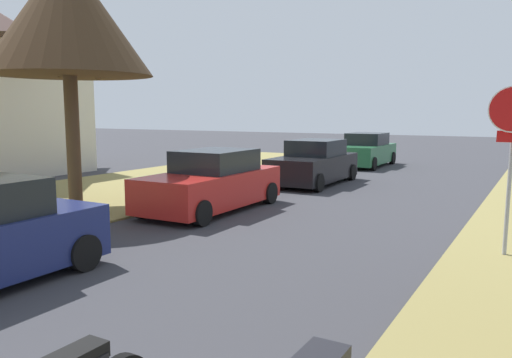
{
  "coord_description": "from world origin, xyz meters",
  "views": [
    {
      "loc": [
        5.09,
        2.06,
        2.55
      ],
      "look_at": [
        0.84,
        9.4,
        1.43
      ],
      "focal_mm": 35.55,
      "sensor_mm": 36.0,
      "label": 1
    }
  ],
  "objects_px": {
    "stop_sign_far": "(512,134)",
    "parked_sedan_black": "(314,164)",
    "street_tree_left_mid_b": "(67,15)",
    "parked_sedan_green": "(366,151)",
    "parked_sedan_red": "(212,183)"
  },
  "relations": [
    {
      "from": "street_tree_left_mid_b",
      "to": "parked_sedan_red",
      "type": "height_order",
      "value": "street_tree_left_mid_b"
    },
    {
      "from": "street_tree_left_mid_b",
      "to": "parked_sedan_red",
      "type": "relative_size",
      "value": 1.46
    },
    {
      "from": "parked_sedan_red",
      "to": "parked_sedan_green",
      "type": "xyz_separation_m",
      "value": [
        0.03,
        12.71,
        0.0
      ]
    },
    {
      "from": "stop_sign_far",
      "to": "parked_sedan_black",
      "type": "xyz_separation_m",
      "value": [
        -6.68,
        6.89,
        -1.46
      ]
    },
    {
      "from": "parked_sedan_black",
      "to": "parked_sedan_green",
      "type": "xyz_separation_m",
      "value": [
        -0.29,
        6.81,
        0.0
      ]
    },
    {
      "from": "street_tree_left_mid_b",
      "to": "parked_sedan_green",
      "type": "xyz_separation_m",
      "value": [
        3.13,
        14.5,
        -4.25
      ]
    },
    {
      "from": "stop_sign_far",
      "to": "parked_sedan_black",
      "type": "height_order",
      "value": "stop_sign_far"
    },
    {
      "from": "street_tree_left_mid_b",
      "to": "parked_sedan_red",
      "type": "bearing_deg",
      "value": 29.9
    },
    {
      "from": "parked_sedan_red",
      "to": "parked_sedan_green",
      "type": "relative_size",
      "value": 1.0
    },
    {
      "from": "stop_sign_far",
      "to": "street_tree_left_mid_b",
      "type": "xyz_separation_m",
      "value": [
        -10.1,
        -0.8,
        2.79
      ]
    },
    {
      "from": "stop_sign_far",
      "to": "street_tree_left_mid_b",
      "type": "distance_m",
      "value": 10.51
    },
    {
      "from": "parked_sedan_red",
      "to": "parked_sedan_green",
      "type": "bearing_deg",
      "value": 89.86
    },
    {
      "from": "parked_sedan_black",
      "to": "stop_sign_far",
      "type": "bearing_deg",
      "value": -45.91
    },
    {
      "from": "parked_sedan_green",
      "to": "parked_sedan_black",
      "type": "bearing_deg",
      "value": -87.57
    },
    {
      "from": "street_tree_left_mid_b",
      "to": "stop_sign_far",
      "type": "bearing_deg",
      "value": 4.51
    }
  ]
}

